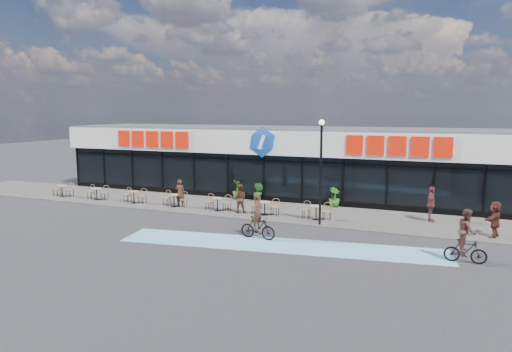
# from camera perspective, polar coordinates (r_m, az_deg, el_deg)

# --- Properties ---
(ground) EXTENTS (120.00, 120.00, 0.00)m
(ground) POSITION_cam_1_polar(r_m,az_deg,el_deg) (22.67, -5.45, -6.49)
(ground) COLOR #28282B
(ground) RESTS_ON ground
(sidewalk) EXTENTS (44.00, 5.00, 0.10)m
(sidewalk) POSITION_cam_1_polar(r_m,az_deg,el_deg) (26.62, -0.97, -4.13)
(sidewalk) COLOR #5F5A54
(sidewalk) RESTS_ON ground
(bike_lane) EXTENTS (14.17, 4.13, 0.01)m
(bike_lane) POSITION_cam_1_polar(r_m,az_deg,el_deg) (19.81, 2.94, -8.63)
(bike_lane) COLOR #6DABCD
(bike_lane) RESTS_ON ground
(building) EXTENTS (30.60, 6.57, 4.75)m
(building) POSITION_cam_1_polar(r_m,az_deg,el_deg) (31.26, 2.92, 1.95)
(building) COLOR black
(building) RESTS_ON ground
(lamp_post) EXTENTS (0.28, 0.28, 5.20)m
(lamp_post) POSITION_cam_1_polar(r_m,az_deg,el_deg) (22.53, 8.11, 1.62)
(lamp_post) COLOR black
(lamp_post) RESTS_ON sidewalk
(bistro_set_0) EXTENTS (1.54, 0.62, 0.90)m
(bistro_set_0) POSITION_cam_1_polar(r_m,az_deg,el_deg) (32.74, -22.96, -1.56)
(bistro_set_0) COLOR tan
(bistro_set_0) RESTS_ON sidewalk
(bistro_set_1) EXTENTS (1.54, 0.62, 0.90)m
(bistro_set_1) POSITION_cam_1_polar(r_m,az_deg,el_deg) (30.79, -19.18, -1.94)
(bistro_set_1) COLOR tan
(bistro_set_1) RESTS_ON sidewalk
(bistro_set_2) EXTENTS (1.54, 0.62, 0.90)m
(bistro_set_2) POSITION_cam_1_polar(r_m,az_deg,el_deg) (29.00, -14.91, -2.37)
(bistro_set_2) COLOR tan
(bistro_set_2) RESTS_ON sidewalk
(bistro_set_3) EXTENTS (1.54, 0.62, 0.90)m
(bistro_set_3) POSITION_cam_1_polar(r_m,az_deg,el_deg) (27.39, -10.11, -2.83)
(bistro_set_3) COLOR tan
(bistro_set_3) RESTS_ON sidewalk
(bistro_set_4) EXTENTS (1.54, 0.62, 0.90)m
(bistro_set_4) POSITION_cam_1_polar(r_m,az_deg,el_deg) (26.00, -4.75, -3.32)
(bistro_set_4) COLOR tan
(bistro_set_4) RESTS_ON sidewalk
(bistro_set_5) EXTENTS (1.54, 0.62, 0.90)m
(bistro_set_5) POSITION_cam_1_polar(r_m,az_deg,el_deg) (24.87, 1.17, -3.83)
(bistro_set_5) COLOR tan
(bistro_set_5) RESTS_ON sidewalk
(bistro_set_6) EXTENTS (1.54, 0.62, 0.90)m
(bistro_set_6) POSITION_cam_1_polar(r_m,az_deg,el_deg) (24.02, 7.58, -4.33)
(bistro_set_6) COLOR tan
(bistro_set_6) RESTS_ON sidewalk
(potted_plant_left) EXTENTS (0.92, 0.92, 1.26)m
(potted_plant_left) POSITION_cam_1_polar(r_m,az_deg,el_deg) (29.12, -2.26, -1.71)
(potted_plant_left) COLOR #265117
(potted_plant_left) RESTS_ON sidewalk
(potted_plant_mid) EXTENTS (0.82, 0.75, 1.20)m
(potted_plant_mid) POSITION_cam_1_polar(r_m,az_deg,el_deg) (28.45, 0.31, -1.99)
(potted_plant_mid) COLOR #24641C
(potted_plant_mid) RESTS_ON sidewalk
(potted_plant_right) EXTENTS (0.90, 0.90, 1.15)m
(potted_plant_right) POSITION_cam_1_polar(r_m,az_deg,el_deg) (27.24, 9.77, -2.62)
(potted_plant_right) COLOR #245919
(potted_plant_right) RESTS_ON sidewalk
(patron_left) EXTENTS (0.63, 0.46, 1.62)m
(patron_left) POSITION_cam_1_polar(r_m,az_deg,el_deg) (27.28, -9.47, -2.11)
(patron_left) COLOR #3D2315
(patron_left) RESTS_ON sidewalk
(patron_right) EXTENTS (0.92, 0.80, 1.61)m
(patron_right) POSITION_cam_1_polar(r_m,az_deg,el_deg) (25.28, -2.07, -2.82)
(patron_right) COLOR #452618
(patron_right) RESTS_ON sidewalk
(pedestrian_a) EXTENTS (0.99, 1.59, 1.64)m
(pedestrian_a) POSITION_cam_1_polar(r_m,az_deg,el_deg) (23.08, 27.70, -4.80)
(pedestrian_a) COLOR #491F1A
(pedestrian_a) RESTS_ON sidewalk
(pedestrian_b) EXTENTS (0.51, 1.09, 1.82)m
(pedestrian_b) POSITION_cam_1_polar(r_m,az_deg,el_deg) (24.91, 21.04, -3.30)
(pedestrian_b) COLOR brown
(pedestrian_b) RESTS_ON sidewalk
(cyclist_a) EXTENTS (1.73, 0.63, 2.10)m
(cyclist_a) POSITION_cam_1_polar(r_m,az_deg,el_deg) (20.52, 0.23, -5.86)
(cyclist_a) COLOR black
(cyclist_a) RESTS_ON ground
(cyclist_b) EXTENTS (1.53, 0.80, 2.09)m
(cyclist_b) POSITION_cam_1_polar(r_m,az_deg,el_deg) (19.07, 24.79, -7.19)
(cyclist_b) COLOR black
(cyclist_b) RESTS_ON ground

